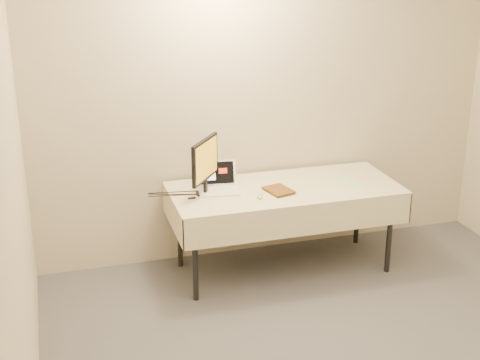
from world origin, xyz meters
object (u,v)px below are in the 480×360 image
object	(u,v)px
table	(284,194)
book	(270,180)
laptop	(218,184)
monitor	(205,162)

from	to	relation	value
table	book	xyz separation A→B (m)	(-0.17, -0.11, 0.18)
table	laptop	distance (m)	0.56
table	book	distance (m)	0.27
laptop	monitor	xyz separation A→B (m)	(-0.12, -0.06, 0.21)
monitor	book	bearing A→B (deg)	-68.82
laptop	monitor	bearing A→B (deg)	-143.21
monitor	book	distance (m)	0.52
book	monitor	bearing A→B (deg)	149.80
laptop	monitor	distance (m)	0.25
book	table	bearing A→B (deg)	18.31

